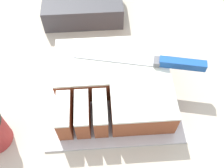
{
  "coord_description": "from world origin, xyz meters",
  "views": [
    {
      "loc": [
        -0.01,
        -0.43,
        1.52
      ],
      "look_at": [
        0.01,
        -0.04,
        0.94
      ],
      "focal_mm": 42.0,
      "sensor_mm": 36.0,
      "label": 1
    }
  ],
  "objects_px": {
    "cake": "(114,82)",
    "storage_box": "(83,5)",
    "cake_board": "(112,93)",
    "knife": "(166,63)"
  },
  "relations": [
    {
      "from": "cake",
      "to": "cake_board",
      "type": "bearing_deg",
      "value": -137.91
    },
    {
      "from": "storage_box",
      "to": "cake_board",
      "type": "bearing_deg",
      "value": -77.21
    },
    {
      "from": "cake",
      "to": "storage_box",
      "type": "distance_m",
      "value": 0.34
    },
    {
      "from": "knife",
      "to": "storage_box",
      "type": "distance_m",
      "value": 0.38
    },
    {
      "from": "cake_board",
      "to": "cake",
      "type": "relative_size",
      "value": 1.18
    },
    {
      "from": "cake",
      "to": "storage_box",
      "type": "height_order",
      "value": "cake"
    },
    {
      "from": "knife",
      "to": "storage_box",
      "type": "height_order",
      "value": "knife"
    },
    {
      "from": "cake",
      "to": "knife",
      "type": "height_order",
      "value": "knife"
    },
    {
      "from": "cake",
      "to": "knife",
      "type": "bearing_deg",
      "value": 8.21
    },
    {
      "from": "cake_board",
      "to": "storage_box",
      "type": "xyz_separation_m",
      "value": [
        -0.08,
        0.33,
        0.04
      ]
    }
  ]
}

